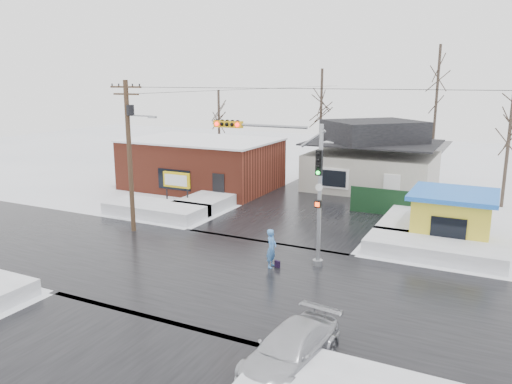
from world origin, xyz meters
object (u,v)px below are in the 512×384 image
at_px(kiosk, 452,216).
at_px(car, 290,350).
at_px(traffic_signal, 290,173).
at_px(pedestrian, 272,249).
at_px(utility_pole, 130,148).
at_px(marquee_sign, 177,181).

relative_size(kiosk, car, 1.01).
height_order(traffic_signal, car, traffic_signal).
bearing_deg(traffic_signal, kiosk, 44.84).
bearing_deg(pedestrian, traffic_signal, -21.46).
relative_size(kiosk, pedestrian, 2.39).
bearing_deg(utility_pole, car, -33.70).
height_order(kiosk, pedestrian, kiosk).
bearing_deg(marquee_sign, car, -45.36).
distance_m(utility_pole, marquee_sign, 6.87).
bearing_deg(car, kiosk, 85.61).
bearing_deg(pedestrian, utility_pole, 77.41).
height_order(pedestrian, car, pedestrian).
xyz_separation_m(utility_pole, car, (14.19, -9.46, -4.45)).
height_order(traffic_signal, pedestrian, traffic_signal).
height_order(traffic_signal, marquee_sign, traffic_signal).
distance_m(utility_pole, car, 17.62).
height_order(utility_pole, kiosk, utility_pole).
bearing_deg(utility_pole, traffic_signal, -2.95).
xyz_separation_m(utility_pole, kiosk, (17.43, 6.49, -3.65)).
bearing_deg(kiosk, utility_pole, -159.56).
bearing_deg(traffic_signal, utility_pole, 177.05).
distance_m(kiosk, car, 16.30).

